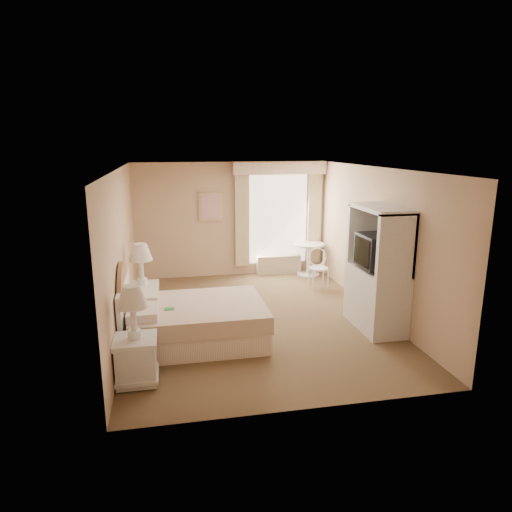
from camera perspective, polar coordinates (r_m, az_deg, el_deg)
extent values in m
cube|color=brown|center=(7.76, -0.04, -7.87)|extent=(4.20, 5.50, 0.01)
cube|color=silver|center=(7.22, -0.05, 10.90)|extent=(4.20, 5.50, 0.01)
cube|color=tan|center=(10.05, -3.09, 4.54)|extent=(4.20, 0.01, 2.50)
cube|color=tan|center=(4.82, 6.34, -5.88)|extent=(4.20, 0.01, 2.50)
cube|color=tan|center=(7.29, -16.46, 0.42)|extent=(0.01, 5.50, 2.50)
cube|color=tan|center=(8.06, 14.78, 1.77)|extent=(0.01, 5.50, 2.50)
cube|color=white|center=(10.22, 2.78, 4.70)|extent=(1.30, 0.02, 2.00)
cube|color=beige|center=(10.01, -1.78, 4.51)|extent=(0.30, 0.08, 2.05)
cube|color=beige|center=(10.41, 7.30, 4.77)|extent=(0.30, 0.08, 2.05)
cube|color=#DAA68E|center=(10.02, 2.99, 10.96)|extent=(2.05, 0.20, 0.28)
cube|color=beige|center=(10.36, 2.84, -1.07)|extent=(1.00, 0.22, 0.42)
cube|color=#D4AE82|center=(9.93, -5.68, 6.13)|extent=(0.52, 0.03, 0.62)
cube|color=beige|center=(9.91, -5.67, 6.11)|extent=(0.42, 0.02, 0.52)
cube|color=#DAA68E|center=(6.95, -7.15, -9.20)|extent=(1.89, 1.44, 0.32)
cube|color=beige|center=(6.85, -7.22, -6.97)|extent=(1.95, 1.50, 0.25)
cube|color=silver|center=(6.46, -14.00, -6.87)|extent=(0.41, 0.56, 0.13)
cube|color=silver|center=(7.11, -13.77, -4.94)|extent=(0.41, 0.56, 0.13)
cube|color=#268B40|center=(6.66, -10.79, -6.51)|extent=(0.14, 0.10, 0.01)
cube|color=white|center=(6.85, -16.08, -7.01)|extent=(0.06, 1.53, 0.99)
cylinder|color=#9E6E54|center=(6.82, -16.14, -6.30)|extent=(0.05, 1.36, 1.36)
cube|color=white|center=(5.90, -14.71, -12.72)|extent=(0.47, 0.47, 0.51)
cube|color=white|center=(5.78, -14.88, -10.18)|extent=(0.51, 0.51, 0.06)
cube|color=white|center=(5.98, -14.60, -14.21)|extent=(0.51, 0.51, 0.05)
cylinder|color=white|center=(5.75, -14.93, -9.44)|extent=(0.16, 0.16, 0.10)
cylinder|color=white|center=(5.68, -15.06, -7.54)|extent=(0.07, 0.07, 0.41)
cone|color=silver|center=(5.58, -15.24, -4.91)|extent=(0.37, 0.37, 0.27)
cube|color=white|center=(7.86, -13.88, -5.77)|extent=(0.49, 0.49, 0.53)
cube|color=white|center=(7.77, -14.00, -3.70)|extent=(0.53, 0.53, 0.06)
cube|color=white|center=(7.93, -13.80, -7.00)|extent=(0.53, 0.53, 0.05)
cylinder|color=white|center=(7.75, -14.04, -3.10)|extent=(0.17, 0.17, 0.11)
cylinder|color=white|center=(7.69, -14.13, -1.59)|extent=(0.07, 0.07, 0.42)
cone|color=silver|center=(7.62, -14.26, 0.49)|extent=(0.38, 0.38, 0.28)
cylinder|color=white|center=(10.36, 6.54, -2.25)|extent=(0.51, 0.51, 0.03)
cylinder|color=white|center=(10.27, 6.59, -0.40)|extent=(0.08, 0.08, 0.68)
cylinder|color=white|center=(10.20, 6.64, 1.46)|extent=(0.68, 0.68, 0.04)
cylinder|color=white|center=(9.24, 7.19, -3.08)|extent=(0.03, 0.03, 0.40)
cylinder|color=white|center=(9.33, 8.96, -2.98)|extent=(0.03, 0.03, 0.40)
cylinder|color=white|center=(9.52, 6.67, -2.56)|extent=(0.03, 0.03, 0.40)
cylinder|color=white|center=(9.60, 8.39, -2.47)|extent=(0.03, 0.03, 0.40)
cylinder|color=white|center=(9.36, 7.84, -1.55)|extent=(0.40, 0.40, 0.04)
torus|color=white|center=(9.42, 7.66, -0.11)|extent=(0.38, 0.10, 0.38)
cylinder|color=white|center=(9.42, 6.73, -0.37)|extent=(0.03, 0.03, 0.35)
cylinder|color=white|center=(9.50, 8.47, -0.29)|extent=(0.03, 0.03, 0.35)
cube|color=white|center=(7.52, 14.72, -5.17)|extent=(0.59, 1.18, 0.96)
cube|color=white|center=(6.80, 17.19, 1.08)|extent=(0.59, 0.09, 0.96)
cube|color=white|center=(7.75, 13.42, 2.84)|extent=(0.59, 0.09, 0.96)
cube|color=white|center=(7.19, 15.42, 5.77)|extent=(0.59, 1.18, 0.06)
cube|color=white|center=(7.39, 17.07, 2.08)|extent=(0.04, 1.18, 0.96)
cube|color=black|center=(7.30, 14.94, 0.62)|extent=(0.51, 0.64, 0.51)
cube|color=black|center=(7.19, 13.10, 0.53)|extent=(0.02, 0.53, 0.43)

